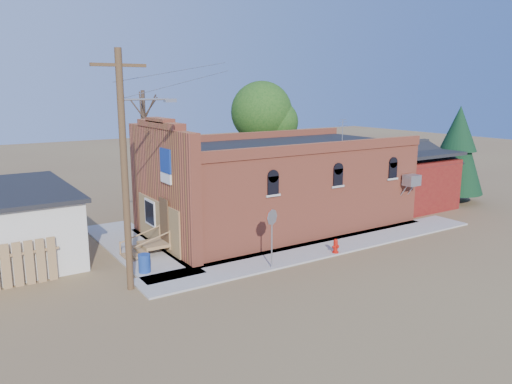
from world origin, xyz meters
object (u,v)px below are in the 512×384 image
trash_barrel (144,263)px  utility_pole (126,167)px  stop_sign (272,223)px  brick_bar (276,185)px  fire_hydrant (336,246)px

trash_barrel → utility_pole: bearing=-128.3°
stop_sign → utility_pole: bearing=170.9°
stop_sign → trash_barrel: 5.58m
stop_sign → trash_barrel: stop_sign is taller
stop_sign → trash_barrel: bearing=155.6°
brick_bar → fire_hydrant: bearing=-94.6°
brick_bar → fire_hydrant: size_ratio=24.38×
fire_hydrant → trash_barrel: size_ratio=0.87×
utility_pole → fire_hydrant: (9.35, -1.20, -4.36)m
utility_pole → trash_barrel: bearing=51.7°
utility_pole → fire_hydrant: bearing=-7.3°
utility_pole → trash_barrel: utility_pole is taller
brick_bar → utility_pole: size_ratio=1.82×
fire_hydrant → stop_sign: size_ratio=0.26×
utility_pole → stop_sign: size_ratio=3.51×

